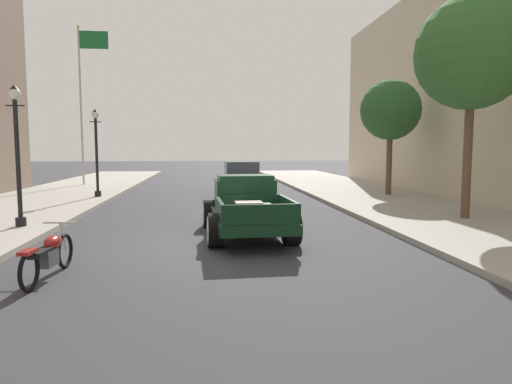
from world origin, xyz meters
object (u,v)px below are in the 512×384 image
(flagpole, at_px, (84,88))
(street_lamp_near, at_px, (17,145))
(motorcycle_parked, at_px, (48,254))
(street_tree_second, at_px, (390,110))
(street_lamp_far, at_px, (96,146))
(street_tree_nearest, at_px, (472,53))
(hotrod_truck_dark_green, at_px, (245,206))
(car_background_red, at_px, (241,180))

(flagpole, bearing_deg, street_lamp_near, -82.72)
(street_lamp_near, distance_m, flagpole, 15.21)
(motorcycle_parked, distance_m, street_tree_second, 16.84)
(street_lamp_far, xyz_separation_m, street_tree_nearest, (12.74, -7.64, 2.73))
(street_lamp_near, bearing_deg, street_tree_second, 28.03)
(flagpole, bearing_deg, street_tree_second, -25.97)
(street_tree_nearest, bearing_deg, hotrod_truck_dark_green, -171.33)
(motorcycle_parked, xyz_separation_m, street_tree_second, (11.20, 12.06, 3.57))
(street_lamp_far, xyz_separation_m, street_tree_second, (13.23, -0.50, 1.62))
(car_background_red, relative_size, street_lamp_far, 1.13)
(car_background_red, bearing_deg, hotrod_truck_dark_green, -93.69)
(motorcycle_parked, xyz_separation_m, flagpole, (-4.21, 19.57, 5.33))
(street_tree_second, bearing_deg, hotrod_truck_dark_green, -132.06)
(motorcycle_parked, bearing_deg, car_background_red, 72.11)
(hotrod_truck_dark_green, relative_size, flagpole, 0.55)
(street_tree_nearest, bearing_deg, car_background_red, 125.34)
(hotrod_truck_dark_green, distance_m, street_lamp_far, 10.60)
(street_lamp_far, bearing_deg, street_lamp_near, -92.27)
(hotrod_truck_dark_green, xyz_separation_m, flagpole, (-8.02, 15.70, 5.02))
(street_tree_second, bearing_deg, car_background_red, 165.86)
(flagpole, xyz_separation_m, street_tree_nearest, (14.93, -14.64, -0.66))
(street_lamp_near, bearing_deg, motorcycle_parked, -64.35)
(car_background_red, height_order, street_lamp_far, street_lamp_far)
(hotrod_truck_dark_green, relative_size, car_background_red, 1.15)
(car_background_red, distance_m, flagpole, 11.56)
(car_background_red, relative_size, street_lamp_near, 1.13)
(street_tree_nearest, bearing_deg, street_tree_second, 86.11)
(street_lamp_far, height_order, flagpole, flagpole)
(flagpole, bearing_deg, street_tree_nearest, -44.45)
(street_lamp_far, height_order, street_tree_second, street_tree_second)
(car_background_red, xyz_separation_m, street_lamp_near, (-6.78, -8.91, 1.62))
(hotrod_truck_dark_green, bearing_deg, motorcycle_parked, -134.52)
(street_lamp_near, relative_size, street_tree_second, 0.73)
(street_lamp_near, distance_m, street_tree_nearest, 13.33)
(car_background_red, bearing_deg, street_tree_second, -14.14)
(motorcycle_parked, bearing_deg, street_lamp_near, 115.65)
(hotrod_truck_dark_green, relative_size, street_lamp_near, 1.30)
(flagpole, height_order, street_tree_nearest, flagpole)
(car_background_red, distance_m, street_tree_second, 7.68)
(hotrod_truck_dark_green, bearing_deg, street_tree_nearest, 8.67)
(motorcycle_parked, xyz_separation_m, street_lamp_far, (-2.03, 12.57, 1.94))
(motorcycle_parked, height_order, street_tree_nearest, street_tree_nearest)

